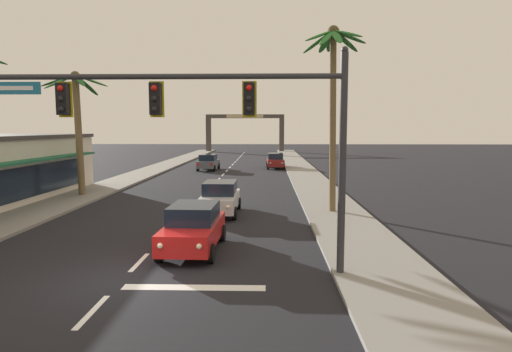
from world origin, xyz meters
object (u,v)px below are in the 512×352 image
at_px(palm_left_second, 77,114).
at_px(palm_right_second, 333,78).
at_px(sedan_third_in_queue, 220,198).
at_px(sedan_lead_at_stop_bar, 193,227).
at_px(sedan_oncoming_far, 208,162).
at_px(traffic_signal_mast, 213,114).
at_px(sedan_parked_nearest_kerb, 275,161).
at_px(town_gateway_arch, 245,128).

xyz_separation_m(palm_left_second, palm_right_second, (15.43, -5.24, 1.61)).
height_order(sedan_third_in_queue, palm_left_second, palm_left_second).
height_order(sedan_lead_at_stop_bar, sedan_oncoming_far, same).
distance_m(traffic_signal_mast, sedan_parked_nearest_kerb, 35.94).
bearing_deg(palm_left_second, sedan_oncoming_far, 72.18).
xyz_separation_m(sedan_third_in_queue, palm_right_second, (5.75, 0.27, 6.08)).
distance_m(sedan_oncoming_far, sedan_parked_nearest_kerb, 7.49).
height_order(sedan_lead_at_stop_bar, town_gateway_arch, town_gateway_arch).
bearing_deg(palm_right_second, sedan_parked_nearest_kerb, 95.38).
height_order(palm_left_second, town_gateway_arch, palm_left_second).
bearing_deg(palm_left_second, sedan_lead_at_stop_bar, -52.58).
height_order(sedan_third_in_queue, palm_right_second, palm_right_second).
bearing_deg(sedan_lead_at_stop_bar, sedan_oncoming_far, 96.66).
bearing_deg(town_gateway_arch, palm_right_second, -82.88).
xyz_separation_m(sedan_oncoming_far, sedan_parked_nearest_kerb, (7.13, 2.30, 0.00)).
xyz_separation_m(sedan_oncoming_far, palm_right_second, (9.56, -23.51, 6.08)).
relative_size(sedan_lead_at_stop_bar, town_gateway_arch, 0.30).
distance_m(sedan_third_in_queue, sedan_oncoming_far, 24.08).
relative_size(sedan_lead_at_stop_bar, sedan_parked_nearest_kerb, 1.00).
distance_m(sedan_lead_at_stop_bar, town_gateway_arch, 67.65).
bearing_deg(sedan_lead_at_stop_bar, town_gateway_arch, 91.33).
distance_m(traffic_signal_mast, town_gateway_arch, 70.29).
bearing_deg(sedan_third_in_queue, traffic_signal_mast, -84.82).
distance_m(traffic_signal_mast, sedan_third_in_queue, 10.37).
xyz_separation_m(sedan_lead_at_stop_bar, town_gateway_arch, (-1.57, 67.54, 3.67)).
distance_m(sedan_lead_at_stop_bar, palm_left_second, 16.18).
bearing_deg(sedan_oncoming_far, traffic_signal_mast, -82.02).
bearing_deg(palm_right_second, palm_left_second, 161.24).
bearing_deg(sedan_third_in_queue, sedan_parked_nearest_kerb, 82.74).
distance_m(traffic_signal_mast, sedan_oncoming_far, 33.89).
distance_m(sedan_oncoming_far, town_gateway_arch, 37.15).
height_order(sedan_third_in_queue, sedan_parked_nearest_kerb, same).
bearing_deg(sedan_parked_nearest_kerb, sedan_third_in_queue, -97.26).
distance_m(sedan_lead_at_stop_bar, sedan_third_in_queue, 6.84).
xyz_separation_m(sedan_oncoming_far, town_gateway_arch, (2.01, 36.92, 3.67)).
relative_size(sedan_parked_nearest_kerb, palm_right_second, 0.47).
distance_m(sedan_third_in_queue, town_gateway_arch, 60.84).
bearing_deg(palm_left_second, palm_right_second, -18.76).
height_order(sedan_third_in_queue, sedan_oncoming_far, same).
bearing_deg(palm_right_second, sedan_lead_at_stop_bar, -130.09).
bearing_deg(sedan_parked_nearest_kerb, traffic_signal_mast, -93.95).
bearing_deg(palm_right_second, sedan_oncoming_far, 112.12).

